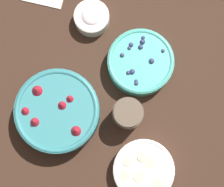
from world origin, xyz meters
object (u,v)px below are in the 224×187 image
bowl_cream (92,17)px  jar_chocolate (127,115)px  bowl_blueberries (140,62)px  bowl_strawberries (58,112)px  bowl_bananas (143,170)px

bowl_cream → jar_chocolate: size_ratio=1.07×
bowl_blueberries → bowl_strawberries: bearing=-118.3°
bowl_cream → jar_chocolate: jar_chocolate is taller
bowl_strawberries → bowl_blueberries: size_ratio=1.22×
bowl_blueberries → bowl_cream: size_ratio=1.82×
bowl_blueberries → jar_chocolate: (0.04, -0.15, 0.01)m
bowl_bananas → jar_chocolate: jar_chocolate is taller
bowl_strawberries → bowl_cream: bearing=102.1°
bowl_strawberries → jar_chocolate: (0.17, 0.09, -0.00)m
bowl_blueberries → bowl_cream: 0.20m
bowl_blueberries → jar_chocolate: jar_chocolate is taller
bowl_cream → jar_chocolate: 0.31m
bowl_strawberries → bowl_cream: size_ratio=2.23×
jar_chocolate → bowl_cream: bearing=139.2°
bowl_bananas → bowl_cream: bearing=138.3°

